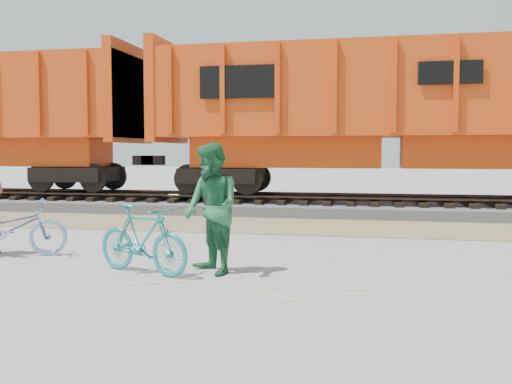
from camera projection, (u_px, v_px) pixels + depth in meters
ground at (240, 274)px, 8.40m from camera, size 120.00×120.00×0.00m
gravel_strip at (292, 226)px, 13.77m from camera, size 120.00×3.00×0.02m
ballast_bed at (308, 207)px, 17.18m from camera, size 120.00×4.00×0.30m
track at (308, 196)px, 17.16m from camera, size 120.00×2.60×0.24m
hopper_car_center at (392, 110)px, 16.50m from camera, size 14.00×3.13×4.65m
bicycle_blue at (10, 228)px, 9.77m from camera, size 1.98×1.35×0.99m
bicycle_teal at (142, 239)px, 8.40m from camera, size 1.76×1.05×1.02m
person_man at (211, 208)px, 8.37m from camera, size 1.18×1.19×1.94m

